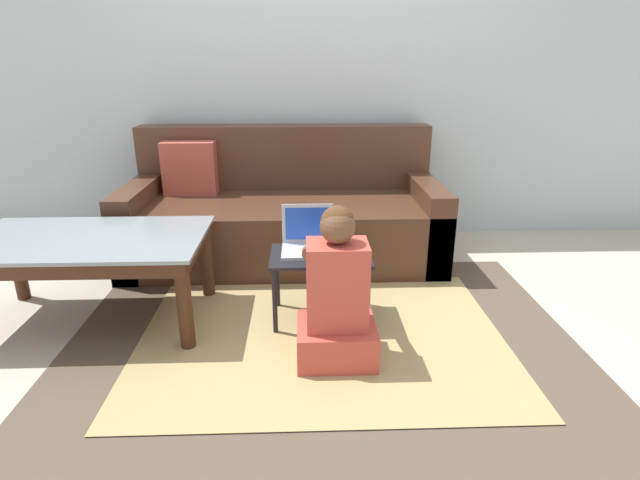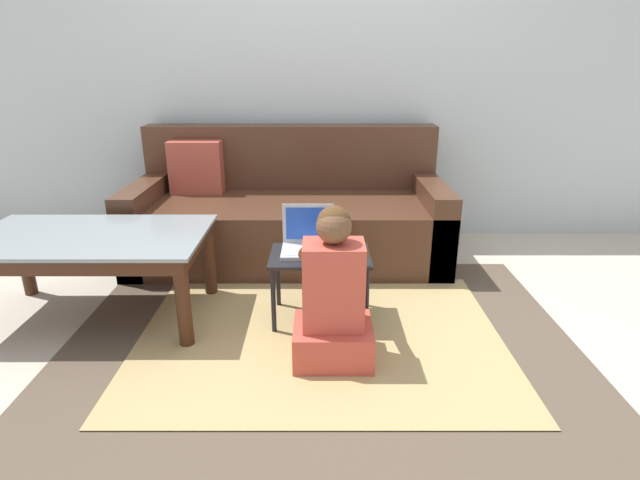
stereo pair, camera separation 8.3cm
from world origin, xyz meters
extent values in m
plane|color=beige|center=(0.00, 0.00, 0.00)|extent=(16.00, 16.00, 0.00)
cube|color=silver|center=(0.00, 1.56, 1.25)|extent=(9.00, 0.06, 2.50)
cube|color=brown|center=(0.00, -0.05, 0.00)|extent=(2.47, 1.87, 0.01)
cube|color=tan|center=(0.00, -0.05, 0.01)|extent=(1.78, 1.35, 0.00)
cube|color=#4C2D1E|center=(-0.21, 1.02, 0.21)|extent=(2.06, 0.92, 0.41)
cube|color=#4C2D1E|center=(-0.21, 1.38, 0.64)|extent=(2.06, 0.20, 0.45)
cube|color=#4C2D1E|center=(-1.16, 1.02, 0.27)|extent=(0.16, 0.92, 0.54)
cube|color=#4C2D1E|center=(0.74, 1.02, 0.27)|extent=(0.16, 0.92, 0.54)
cube|color=#B24C3D|center=(-0.86, 1.21, 0.59)|extent=(0.36, 0.14, 0.36)
cube|color=gray|center=(-1.17, 0.16, 0.46)|extent=(1.17, 0.68, 0.02)
cube|color=#422314|center=(-1.17, 0.16, 0.42)|extent=(1.12, 0.65, 0.07)
cylinder|color=#422314|center=(-0.64, -0.12, 0.23)|extent=(0.07, 0.07, 0.45)
cylinder|color=#422314|center=(-1.70, 0.44, 0.23)|extent=(0.07, 0.07, 0.45)
cylinder|color=#422314|center=(-0.64, 0.44, 0.23)|extent=(0.07, 0.07, 0.45)
cube|color=black|center=(0.00, 0.14, 0.36)|extent=(0.51, 0.34, 0.02)
cylinder|color=black|center=(-0.23, -0.01, 0.18)|extent=(0.02, 0.02, 0.35)
cylinder|color=black|center=(0.23, -0.01, 0.18)|extent=(0.02, 0.02, 0.35)
cylinder|color=black|center=(-0.23, 0.28, 0.18)|extent=(0.02, 0.02, 0.35)
cylinder|color=black|center=(0.23, 0.28, 0.18)|extent=(0.02, 0.02, 0.35)
cube|color=#B7BCC6|center=(-0.06, 0.16, 0.38)|extent=(0.27, 0.22, 0.02)
cube|color=silver|center=(-0.06, 0.14, 0.39)|extent=(0.22, 0.13, 0.00)
cube|color=#B7BCC6|center=(-0.06, 0.26, 0.49)|extent=(0.27, 0.01, 0.21)
cube|color=#1E47B7|center=(-0.06, 0.26, 0.49)|extent=(0.23, 0.00, 0.17)
ellipsoid|color=#234CB2|center=(0.15, 0.14, 0.39)|extent=(0.06, 0.10, 0.04)
cube|color=#CC4C3D|center=(0.06, -0.24, 0.09)|extent=(0.35, 0.30, 0.18)
cube|color=#CC4C3D|center=(0.06, -0.24, 0.37)|extent=(0.26, 0.19, 0.39)
sphere|color=brown|center=(0.06, -0.24, 0.64)|extent=(0.15, 0.15, 0.15)
sphere|color=brown|center=(0.06, -0.23, 0.65)|extent=(0.14, 0.14, 0.14)
cylinder|color=brown|center=(-0.07, -0.12, 0.48)|extent=(0.06, 0.26, 0.13)
cylinder|color=brown|center=(0.18, -0.12, 0.48)|extent=(0.06, 0.26, 0.13)
camera|label=1|loc=(-0.09, -2.21, 1.29)|focal=28.00mm
camera|label=2|loc=(0.00, -2.21, 1.29)|focal=28.00mm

